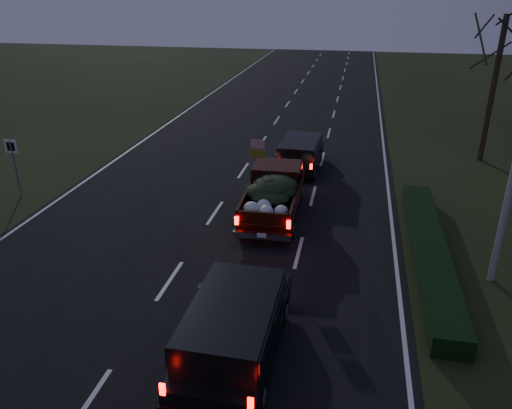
% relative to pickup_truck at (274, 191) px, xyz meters
% --- Properties ---
extents(ground, '(120.00, 120.00, 0.00)m').
position_rel_pickup_truck_xyz_m(ground, '(-2.27, -5.31, -1.00)').
color(ground, black).
rests_on(ground, ground).
extents(road_asphalt, '(14.00, 120.00, 0.02)m').
position_rel_pickup_truck_xyz_m(road_asphalt, '(-2.27, -5.31, -0.99)').
color(road_asphalt, black).
rests_on(road_asphalt, ground).
extents(hedge_row, '(1.00, 10.00, 0.60)m').
position_rel_pickup_truck_xyz_m(hedge_row, '(5.53, -2.31, -0.70)').
color(hedge_row, black).
rests_on(hedge_row, ground).
extents(route_sign, '(0.55, 0.08, 2.50)m').
position_rel_pickup_truck_xyz_m(route_sign, '(-10.77, -0.31, 0.66)').
color(route_sign, gray).
rests_on(route_sign, ground).
extents(bare_tree_far, '(3.60, 3.60, 7.00)m').
position_rel_pickup_truck_xyz_m(bare_tree_far, '(9.23, 8.69, 4.23)').
color(bare_tree_far, black).
rests_on(bare_tree_far, ground).
extents(pickup_truck, '(2.08, 5.13, 2.66)m').
position_rel_pickup_truck_xyz_m(pickup_truck, '(0.00, 0.00, 0.00)').
color(pickup_truck, '#330D07').
rests_on(pickup_truck, ground).
extents(lead_suv, '(1.90, 4.28, 1.21)m').
position_rel_pickup_truck_xyz_m(lead_suv, '(0.37, 5.43, -0.08)').
color(lead_suv, black).
rests_on(lead_suv, ground).
extents(rear_suv, '(2.18, 4.70, 1.35)m').
position_rel_pickup_truck_xyz_m(rear_suv, '(0.47, -8.27, 0.02)').
color(rear_suv, black).
rests_on(rear_suv, ground).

